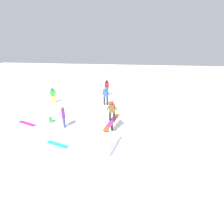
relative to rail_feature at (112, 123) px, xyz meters
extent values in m
plane|color=white|center=(0.00, 0.00, -0.57)|extent=(60.00, 60.00, 0.00)
cylinder|color=black|center=(0.00, 0.00, -0.27)|extent=(0.14, 0.14, 0.59)
cube|color=#A53F1E|center=(0.00, 0.00, 0.06)|extent=(2.37, 0.77, 0.08)
cube|color=white|center=(-1.68, 0.36, -0.33)|extent=(2.07, 1.84, 0.47)
cube|color=#C621A3|center=(0.00, 0.00, 0.12)|extent=(1.34, 0.49, 0.03)
cylinder|color=#222724|center=(-0.02, -0.12, 0.41)|extent=(0.13, 0.13, 0.55)
cylinder|color=#222724|center=(0.02, 0.12, 0.41)|extent=(0.13, 0.13, 0.55)
cube|color=brown|center=(0.00, 0.00, 0.93)|extent=(0.25, 0.35, 0.49)
cylinder|color=brown|center=(-0.03, -0.20, 1.04)|extent=(0.12, 0.29, 0.45)
cylinder|color=brown|center=(0.03, 0.20, 1.04)|extent=(0.12, 0.29, 0.45)
sphere|color=red|center=(0.00, 0.00, 1.28)|extent=(0.21, 0.21, 0.21)
cylinder|color=navy|center=(7.28, 1.35, -0.19)|extent=(0.15, 0.15, 0.77)
cylinder|color=navy|center=(7.05, 1.51, -0.19)|extent=(0.15, 0.15, 0.77)
cube|color=red|center=(7.17, 1.43, 0.49)|extent=(0.42, 0.38, 0.59)
cylinder|color=red|center=(7.35, 1.31, 0.63)|extent=(0.21, 0.18, 0.52)
cylinder|color=red|center=(6.98, 1.56, 0.63)|extent=(0.21, 0.18, 0.52)
sphere|color=black|center=(7.17, 1.43, 0.90)|extent=(0.23, 0.23, 0.23)
cylinder|color=#292322|center=(4.54, 1.25, -0.20)|extent=(0.14, 0.14, 0.74)
cylinder|color=#292322|center=(4.51, 0.98, -0.20)|extent=(0.14, 0.14, 0.74)
cube|color=blue|center=(4.52, 1.11, 0.46)|extent=(0.25, 0.37, 0.57)
cylinder|color=blue|center=(4.54, 1.33, 0.59)|extent=(0.11, 0.20, 0.51)
cylinder|color=blue|center=(4.50, 0.90, 0.59)|extent=(0.11, 0.20, 0.51)
sphere|color=green|center=(4.52, 1.11, 0.86)|extent=(0.22, 0.22, 0.22)
cylinder|color=yellow|center=(4.60, 5.75, -0.25)|extent=(0.13, 0.13, 0.64)
cylinder|color=yellow|center=(4.46, 5.95, -0.25)|extent=(0.13, 0.13, 0.64)
cube|color=green|center=(4.53, 5.85, 0.32)|extent=(0.34, 0.37, 0.51)
cylinder|color=green|center=(4.64, 5.69, 0.44)|extent=(0.18, 0.21, 0.46)
cylinder|color=green|center=(4.42, 6.01, 0.44)|extent=(0.18, 0.21, 0.46)
sphere|color=blue|center=(4.53, 5.85, 0.68)|extent=(0.20, 0.20, 0.20)
cylinder|color=navy|center=(0.05, 3.09, -0.24)|extent=(0.13, 0.13, 0.65)
cylinder|color=navy|center=(0.27, 3.20, -0.24)|extent=(0.13, 0.13, 0.65)
cube|color=purple|center=(0.16, 3.15, 0.34)|extent=(0.37, 0.32, 0.52)
cylinder|color=purple|center=(-0.02, 3.06, 0.46)|extent=(0.22, 0.16, 0.47)
cylinder|color=purple|center=(0.34, 3.24, 0.46)|extent=(0.22, 0.16, 0.47)
sphere|color=brown|center=(0.16, 3.15, 0.71)|extent=(0.20, 0.20, 0.20)
cube|color=#1EB3C2|center=(-1.90, 2.74, -0.56)|extent=(0.70, 1.40, 0.02)
cube|color=white|center=(2.82, 3.96, -0.56)|extent=(1.26, 0.88, 0.02)
cube|color=#D41D99|center=(0.26, 5.84, -0.56)|extent=(0.80, 1.53, 0.02)
cube|color=green|center=(0.72, 4.35, -0.40)|extent=(0.37, 0.35, 0.34)
camera|label=1|loc=(-9.52, -1.20, 4.74)|focal=28.00mm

